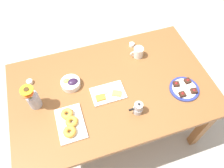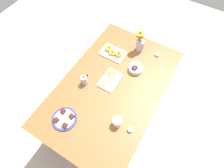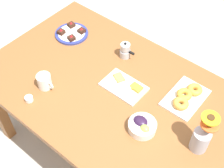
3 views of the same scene
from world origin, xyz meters
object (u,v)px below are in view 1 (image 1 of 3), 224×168
dining_table (112,93)px  grape_bowl (71,83)px  dessert_plate (184,89)px  moka_pot (138,108)px  jam_cup_berry (132,45)px  cheese_platter (108,93)px  jam_cup_honey (30,82)px  flower_vase (33,99)px  coffee_mug (138,52)px  croissant_platter (70,123)px

dining_table → grape_bowl: bearing=-20.9°
grape_bowl → dessert_plate: grape_bowl is taller
dessert_plate → moka_pot: moka_pot is taller
dining_table → jam_cup_berry: bearing=-129.7°
dining_table → moka_pot: bearing=112.5°
dining_table → moka_pot: 0.32m
jam_cup_berry → dessert_plate: (-0.22, 0.58, -0.00)m
grape_bowl → moka_pot: (-0.42, 0.38, 0.02)m
grape_bowl → cheese_platter: bearing=145.9°
grape_bowl → jam_cup_berry: size_ratio=3.19×
jam_cup_honey → jam_cup_berry: 0.94m
cheese_platter → flower_vase: 0.55m
grape_bowl → jam_cup_berry: (-0.62, -0.26, -0.01)m
cheese_platter → dessert_plate: dessert_plate is taller
coffee_mug → cheese_platter: size_ratio=0.46×
grape_bowl → dessert_plate: 0.90m
grape_bowl → coffee_mug: bearing=-168.5°
coffee_mug → jam_cup_berry: coffee_mug is taller
croissant_platter → jam_cup_honey: 0.51m
dessert_plate → cheese_platter: bearing=-14.0°
coffee_mug → dessert_plate: 0.49m
dessert_plate → flower_vase: (1.13, -0.22, 0.07)m
dining_table → flower_vase: flower_vase is taller
grape_bowl → croissant_platter: 0.34m
jam_cup_honey → flower_vase: (-0.02, 0.22, 0.07)m
croissant_platter → dessert_plate: dessert_plate is taller
jam_cup_honey → moka_pot: 0.89m
dining_table → dessert_plate: (-0.53, 0.20, 0.10)m
cheese_platter → jam_cup_berry: cheese_platter is taller
jam_cup_honey → dessert_plate: 1.23m
jam_cup_berry → moka_pot: 0.67m
jam_cup_berry → flower_vase: (0.90, 0.36, 0.07)m
jam_cup_honey → moka_pot: size_ratio=0.40×
grape_bowl → croissant_platter: grape_bowl is taller
jam_cup_berry → dessert_plate: size_ratio=0.21×
jam_cup_honey → jam_cup_berry: size_ratio=1.00×
jam_cup_berry → flower_vase: flower_vase is taller
jam_cup_honey → moka_pot: (-0.73, 0.51, 0.03)m
grape_bowl → dining_table: bearing=159.1°
dessert_plate → croissant_platter: bearing=0.7°
jam_cup_honey → grape_bowl: bearing=158.1°
coffee_mug → moka_pot: (0.21, 0.51, 0.00)m
flower_vase → moka_pot: (-0.70, 0.29, -0.04)m
croissant_platter → jam_cup_berry: size_ratio=5.83×
coffee_mug → jam_cup_honey: (0.93, 0.00, -0.03)m
flower_vase → cheese_platter: bearing=172.1°
coffee_mug → moka_pot: size_ratio=1.00×
dessert_plate → moka_pot: size_ratio=1.95×
coffee_mug → cheese_platter: coffee_mug is taller
dining_table → coffee_mug: coffee_mug is taller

